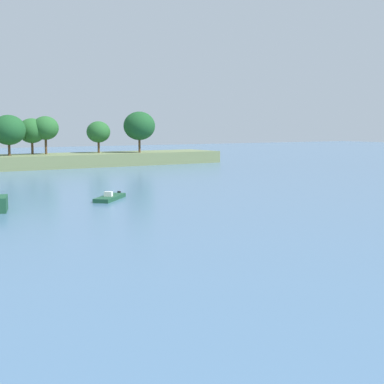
{
  "coord_description": "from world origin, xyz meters",
  "views": [
    {
      "loc": [
        -28.32,
        -3.52,
        7.54
      ],
      "look_at": [
        2.05,
        42.28,
        1.2
      ],
      "focal_mm": 53.3,
      "sensor_mm": 36.0,
      "label": 1
    }
  ],
  "objects": [
    {
      "name": "treeline_island",
      "position": [
        14.14,
        98.59,
        3.08
      ],
      "size": [
        55.31,
        11.43,
        10.45
      ],
      "color": "#66754C",
      "rests_on": "ground"
    },
    {
      "name": "small_motorboat",
      "position": [
        -3.14,
        49.82,
        0.23
      ],
      "size": [
        5.17,
        5.21,
        0.91
      ],
      "color": "#19472D",
      "rests_on": "ground"
    }
  ]
}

